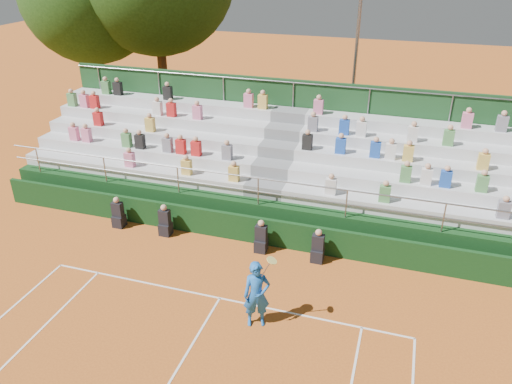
% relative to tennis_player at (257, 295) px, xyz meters
% --- Properties ---
extents(ground, '(90.00, 90.00, 0.00)m').
position_rel_tennis_player_xyz_m(ground, '(-1.35, 0.69, -0.98)').
color(ground, '#BF5E1F').
rests_on(ground, ground).
extents(courtside_wall, '(20.00, 0.15, 1.00)m').
position_rel_tennis_player_xyz_m(courtside_wall, '(-1.35, 3.89, -0.48)').
color(courtside_wall, black).
rests_on(courtside_wall, ground).
extents(line_officials, '(7.72, 0.40, 1.19)m').
position_rel_tennis_player_xyz_m(line_officials, '(-2.69, 3.44, -0.50)').
color(line_officials, black).
rests_on(line_officials, ground).
extents(grandstand, '(20.00, 5.20, 4.40)m').
position_rel_tennis_player_xyz_m(grandstand, '(-1.35, 7.13, 0.09)').
color(grandstand, black).
rests_on(grandstand, ground).
extents(tennis_player, '(0.95, 0.71, 2.22)m').
position_rel_tennis_player_xyz_m(tennis_player, '(0.00, 0.00, 0.00)').
color(tennis_player, blue).
rests_on(tennis_player, ground).
extents(floodlight_mast, '(0.60, 0.25, 7.54)m').
position_rel_tennis_player_xyz_m(floodlight_mast, '(0.47, 13.80, 3.45)').
color(floodlight_mast, gray).
rests_on(floodlight_mast, ground).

